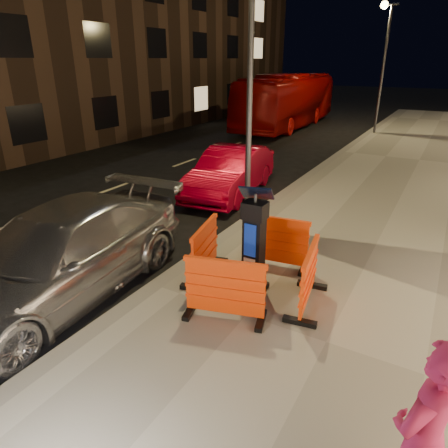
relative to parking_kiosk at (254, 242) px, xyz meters
The scene contains 14 objects.
ground_plane 1.97m from the parking_kiosk, 153.56° to the right, with size 120.00×120.00×0.00m, color black.
sidewalk 1.92m from the parking_kiosk, 26.61° to the right, with size 6.00×60.00×0.15m, color gray.
kerb 1.93m from the parking_kiosk, 153.56° to the right, with size 0.30×60.00×0.15m, color slate.
parking_kiosk is the anchor object (origin of this frame).
barrier_front 1.02m from the parking_kiosk, 90.00° to the right, with size 1.24×0.51×0.97m, color #FD3E09.
barrier_back 1.02m from the parking_kiosk, 90.00° to the left, with size 1.24×0.51×0.97m, color #FD3E09.
barrier_kerbside 1.02m from the parking_kiosk, behind, with size 1.24×0.51×0.97m, color #FD3E09.
barrier_bldgside 1.02m from the parking_kiosk, ahead, with size 1.24×0.51×0.97m, color #FD3E09.
car_silver 3.39m from the parking_kiosk, 151.31° to the right, with size 2.09×5.15×1.49m, color #B8B8BD.
car_red 5.69m from the parking_kiosk, 122.80° to the left, with size 1.46×4.18×1.38m, color #A2011C.
bus_doubledecker 18.80m from the parking_kiosk, 109.81° to the left, with size 2.51×10.75×2.99m, color #930606.
man 3.83m from the parking_kiosk, 44.63° to the right, with size 0.68×0.44×1.85m, color #9F1A4E.
street_lamp_mid 3.34m from the parking_kiosk, 119.15° to the left, with size 0.12×0.12×6.00m, color #3F3F44.
street_lamp_far 17.43m from the parking_kiosk, 94.16° to the left, with size 0.12×0.12×6.00m, color #3F3F44.
Camera 1 is at (3.99, -4.57, 3.76)m, focal length 32.00 mm.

